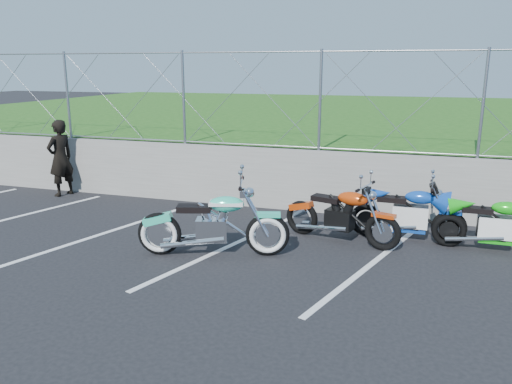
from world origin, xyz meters
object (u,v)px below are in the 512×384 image
(cruiser_turquoise, at_px, (215,226))
(sportbike_blue, at_px, (409,216))
(person_standing, at_px, (60,158))
(sportbike_green, at_px, (495,227))
(naked_orange, at_px, (342,217))

(cruiser_turquoise, xyz_separation_m, sportbike_blue, (2.94, 1.70, -0.04))
(person_standing, bearing_deg, sportbike_green, 99.32)
(cruiser_turquoise, distance_m, sportbike_blue, 3.40)
(cruiser_turquoise, height_order, naked_orange, cruiser_turquoise)
(person_standing, bearing_deg, cruiser_turquoise, 78.16)
(naked_orange, xyz_separation_m, person_standing, (-6.75, 1.28, 0.44))
(naked_orange, relative_size, sportbike_blue, 1.05)
(cruiser_turquoise, height_order, sportbike_blue, cruiser_turquoise)
(sportbike_green, xyz_separation_m, sportbike_blue, (-1.35, 0.15, 0.02))
(sportbike_blue, bearing_deg, cruiser_turquoise, -149.36)
(cruiser_turquoise, bearing_deg, sportbike_blue, 13.83)
(sportbike_blue, height_order, person_standing, person_standing)
(sportbike_green, bearing_deg, cruiser_turquoise, -159.59)
(naked_orange, relative_size, person_standing, 1.17)
(sportbike_blue, distance_m, person_standing, 7.89)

